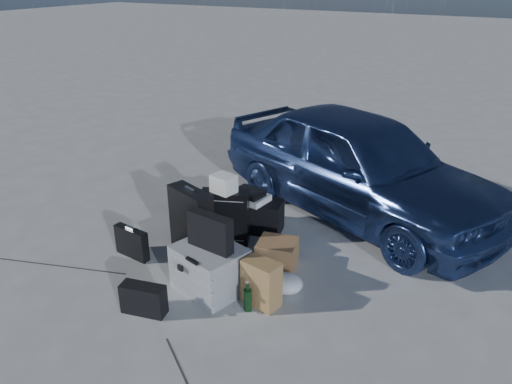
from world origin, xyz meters
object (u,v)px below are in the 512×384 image
(pelican_case, at_px, (210,269))
(suitcase_right, at_px, (225,217))
(car, at_px, (358,164))
(cardboard_box, at_px, (277,254))
(green_bottle, at_px, (248,296))
(briefcase, at_px, (132,243))
(duffel_bag, at_px, (250,214))
(suitcase_left, at_px, (191,221))

(pelican_case, relative_size, suitcase_right, 1.00)
(car, distance_m, suitcase_right, 1.66)
(suitcase_right, bearing_deg, cardboard_box, -35.09)
(green_bottle, bearing_deg, car, 86.39)
(car, bearing_deg, pelican_case, -173.61)
(car, xyz_separation_m, briefcase, (-1.56, -2.05, -0.45))
(pelican_case, relative_size, cardboard_box, 1.61)
(duffel_bag, xyz_separation_m, green_bottle, (0.70, -1.24, -0.04))
(car, bearing_deg, suitcase_left, 168.16)
(pelican_case, height_order, suitcase_right, suitcase_right)
(pelican_case, xyz_separation_m, suitcase_left, (-0.53, 0.45, 0.13))
(car, height_order, green_bottle, car)
(suitcase_right, height_order, green_bottle, suitcase_right)
(briefcase, relative_size, cardboard_box, 1.10)
(suitcase_right, bearing_deg, green_bottle, -70.73)
(car, xyz_separation_m, suitcase_left, (-1.11, -1.67, -0.26))
(duffel_bag, bearing_deg, briefcase, -136.94)
(briefcase, distance_m, cardboard_box, 1.43)
(briefcase, distance_m, suitcase_right, 0.96)
(suitcase_right, relative_size, duffel_bag, 0.83)
(suitcase_left, distance_m, duffel_bag, 0.76)
(car, relative_size, pelican_case, 6.13)
(car, xyz_separation_m, cardboard_box, (-0.24, -1.50, -0.46))
(briefcase, relative_size, green_bottle, 1.45)
(suitcase_left, height_order, duffel_bag, suitcase_left)
(briefcase, xyz_separation_m, green_bottle, (1.42, -0.17, -0.02))
(car, height_order, pelican_case, car)
(pelican_case, bearing_deg, green_bottle, 2.61)
(suitcase_left, relative_size, suitcase_right, 1.17)
(pelican_case, relative_size, briefcase, 1.46)
(briefcase, height_order, cardboard_box, briefcase)
(cardboard_box, bearing_deg, briefcase, -157.53)
(suitcase_right, xyz_separation_m, cardboard_box, (0.68, -0.15, -0.15))
(suitcase_left, xyz_separation_m, suitcase_right, (0.19, 0.32, -0.05))
(briefcase, bearing_deg, car, 58.30)
(duffel_bag, height_order, cardboard_box, duffel_bag)
(suitcase_right, distance_m, duffel_bag, 0.40)
(briefcase, height_order, duffel_bag, duffel_bag)
(cardboard_box, height_order, green_bottle, green_bottle)
(car, xyz_separation_m, duffel_bag, (-0.84, -0.98, -0.42))
(pelican_case, relative_size, green_bottle, 2.12)
(suitcase_left, bearing_deg, pelican_case, -21.97)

